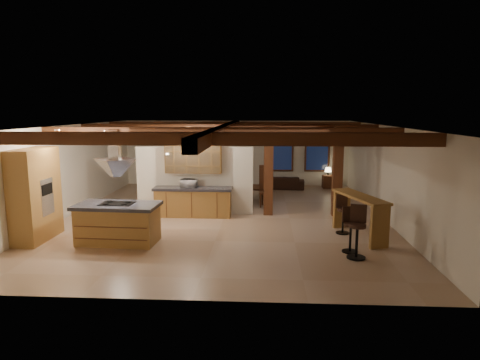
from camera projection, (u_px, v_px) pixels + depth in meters
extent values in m
plane|color=tan|center=(224.00, 217.00, 13.57)|extent=(12.00, 12.00, 0.00)
plane|color=silver|center=(236.00, 153.00, 19.25)|extent=(10.00, 0.00, 10.00)
plane|color=silver|center=(191.00, 222.00, 7.43)|extent=(10.00, 0.00, 10.00)
plane|color=silver|center=(68.00, 171.00, 13.62)|extent=(0.00, 12.00, 12.00)
plane|color=silver|center=(387.00, 174.00, 13.05)|extent=(0.00, 12.00, 12.00)
plane|color=#361E11|center=(223.00, 126.00, 13.10)|extent=(12.00, 12.00, 0.00)
cube|color=#422510|center=(206.00, 139.00, 9.18)|extent=(10.00, 0.25, 0.28)
cube|color=#422510|center=(219.00, 132.00, 11.84)|extent=(10.00, 0.25, 0.28)
cube|color=#422510|center=(227.00, 128.00, 14.40)|extent=(10.00, 0.25, 0.28)
cube|color=#422510|center=(233.00, 125.00, 17.06)|extent=(10.00, 0.25, 0.28)
cube|color=#422510|center=(223.00, 130.00, 13.12)|extent=(0.28, 12.00, 0.28)
cube|color=#422510|center=(269.00, 170.00, 13.75)|extent=(0.30, 0.30, 2.90)
cube|color=#422510|center=(338.00, 171.00, 13.62)|extent=(0.30, 0.30, 2.90)
cube|color=#422510|center=(304.00, 135.00, 13.50)|extent=(2.50, 0.28, 0.28)
cube|color=silver|center=(195.00, 180.00, 13.94)|extent=(3.80, 0.18, 2.20)
cube|color=olive|center=(35.00, 195.00, 11.08)|extent=(0.64, 1.60, 2.40)
cube|color=silver|center=(47.00, 197.00, 11.07)|extent=(0.06, 0.62, 0.95)
cube|color=black|center=(47.00, 189.00, 11.04)|extent=(0.01, 0.50, 0.28)
cube|color=olive|center=(193.00, 203.00, 13.67)|extent=(2.40, 0.60, 0.86)
cube|color=black|center=(193.00, 189.00, 13.59)|extent=(2.50, 0.66, 0.08)
cube|color=olive|center=(193.00, 158.00, 13.64)|extent=(1.80, 0.34, 0.95)
cube|color=silver|center=(193.00, 159.00, 13.47)|extent=(1.74, 0.02, 0.90)
pyramid|color=silver|center=(116.00, 176.00, 10.72)|extent=(1.10, 1.10, 0.45)
cube|color=silver|center=(114.00, 144.00, 10.59)|extent=(0.26, 0.22, 0.73)
cube|color=#422510|center=(281.00, 152.00, 19.07)|extent=(1.10, 0.05, 1.70)
cube|color=black|center=(281.00, 152.00, 19.04)|extent=(0.95, 0.02, 1.55)
cube|color=#422510|center=(317.00, 153.00, 18.97)|extent=(1.10, 0.05, 1.70)
cube|color=black|center=(317.00, 153.00, 18.95)|extent=(0.95, 0.02, 1.55)
cube|color=#422510|center=(203.00, 148.00, 19.23)|extent=(0.65, 0.04, 0.85)
cube|color=#2A632E|center=(203.00, 148.00, 19.21)|extent=(0.55, 0.01, 0.75)
cylinder|color=silver|center=(107.00, 131.00, 10.50)|extent=(0.16, 0.16, 0.03)
cylinder|color=silver|center=(188.00, 127.00, 12.67)|extent=(0.16, 0.16, 0.03)
cylinder|color=silver|center=(58.00, 130.00, 10.87)|extent=(0.16, 0.16, 0.03)
cube|color=olive|center=(118.00, 225.00, 10.92)|extent=(2.00, 1.08, 0.93)
cube|color=black|center=(117.00, 206.00, 10.84)|extent=(2.14, 1.21, 0.09)
cube|color=black|center=(117.00, 204.00, 10.83)|extent=(0.84, 0.58, 0.02)
imported|color=#3A1E0E|center=(245.00, 194.00, 15.83)|extent=(1.84, 1.27, 0.59)
imported|color=black|center=(282.00, 182.00, 18.48)|extent=(1.92, 0.83, 0.55)
imported|color=silver|center=(189.00, 183.00, 13.57)|extent=(0.53, 0.42, 0.26)
cube|color=olive|center=(360.00, 197.00, 11.30)|extent=(1.18, 2.23, 0.07)
cube|color=olive|center=(380.00, 227.00, 10.46)|extent=(0.50, 0.25, 1.09)
cube|color=olive|center=(342.00, 209.00, 12.33)|extent=(0.50, 0.25, 1.09)
cube|color=#422510|center=(328.00, 182.00, 18.65)|extent=(0.47, 0.47, 0.56)
cylinder|color=black|center=(328.00, 173.00, 18.59)|extent=(0.06, 0.06, 0.17)
cone|color=#FFDE99|center=(328.00, 170.00, 18.56)|extent=(0.29, 0.29, 0.19)
cylinder|color=black|center=(357.00, 226.00, 9.71)|extent=(0.39, 0.39, 0.08)
cube|color=black|center=(359.00, 213.00, 9.84)|extent=(0.36, 0.14, 0.43)
cylinder|color=black|center=(357.00, 242.00, 9.77)|extent=(0.06, 0.06, 0.75)
cylinder|color=black|center=(356.00, 257.00, 9.83)|extent=(0.43, 0.43, 0.03)
cylinder|color=black|center=(351.00, 225.00, 10.15)|extent=(0.34, 0.34, 0.07)
cube|color=black|center=(349.00, 214.00, 10.27)|extent=(0.32, 0.10, 0.38)
cylinder|color=black|center=(350.00, 238.00, 10.21)|extent=(0.06, 0.06, 0.66)
cylinder|color=black|center=(350.00, 251.00, 10.26)|extent=(0.38, 0.38, 0.03)
cylinder|color=black|center=(343.00, 210.00, 11.71)|extent=(0.33, 0.33, 0.07)
cube|color=black|center=(342.00, 201.00, 11.83)|extent=(0.32, 0.08, 0.37)
cylinder|color=black|center=(343.00, 222.00, 11.76)|extent=(0.06, 0.06, 0.65)
cylinder|color=black|center=(342.00, 233.00, 11.81)|extent=(0.37, 0.37, 0.03)
cube|color=#422510|center=(222.00, 193.00, 15.07)|extent=(0.47, 0.47, 0.07)
cube|color=#422510|center=(223.00, 180.00, 15.24)|extent=(0.46, 0.06, 0.82)
cylinder|color=#422510|center=(217.00, 201.00, 14.94)|extent=(0.05, 0.05, 0.46)
cylinder|color=#422510|center=(227.00, 201.00, 14.93)|extent=(0.05, 0.05, 0.46)
cylinder|color=#422510|center=(218.00, 199.00, 15.31)|extent=(0.05, 0.05, 0.46)
cylinder|color=#422510|center=(228.00, 199.00, 15.29)|extent=(0.05, 0.05, 0.46)
cube|color=#422510|center=(225.00, 185.00, 16.59)|extent=(0.47, 0.47, 0.07)
cube|color=#422510|center=(225.00, 176.00, 16.29)|extent=(0.46, 0.06, 0.82)
cylinder|color=#422510|center=(231.00, 191.00, 16.81)|extent=(0.05, 0.05, 0.46)
cylinder|color=#422510|center=(221.00, 191.00, 16.82)|extent=(0.05, 0.05, 0.46)
cylinder|color=#422510|center=(230.00, 193.00, 16.44)|extent=(0.05, 0.05, 0.46)
cylinder|color=#422510|center=(220.00, 193.00, 16.45)|extent=(0.05, 0.05, 0.46)
cube|color=#422510|center=(244.00, 193.00, 15.05)|extent=(0.47, 0.47, 0.07)
cube|color=#422510|center=(244.00, 180.00, 15.21)|extent=(0.46, 0.06, 0.82)
cylinder|color=#422510|center=(239.00, 201.00, 14.91)|extent=(0.05, 0.05, 0.46)
cylinder|color=#422510|center=(249.00, 201.00, 14.90)|extent=(0.05, 0.05, 0.46)
cylinder|color=#422510|center=(239.00, 199.00, 15.28)|extent=(0.05, 0.05, 0.46)
cylinder|color=#422510|center=(249.00, 199.00, 15.26)|extent=(0.05, 0.05, 0.46)
cube|color=#422510|center=(245.00, 185.00, 16.56)|extent=(0.47, 0.47, 0.07)
cube|color=#422510|center=(245.00, 176.00, 16.27)|extent=(0.46, 0.06, 0.82)
cylinder|color=#422510|center=(250.00, 191.00, 16.78)|extent=(0.05, 0.05, 0.46)
cylinder|color=#422510|center=(241.00, 191.00, 16.79)|extent=(0.05, 0.05, 0.46)
cylinder|color=#422510|center=(250.00, 193.00, 16.41)|extent=(0.05, 0.05, 0.46)
cylinder|color=#422510|center=(240.00, 193.00, 16.42)|extent=(0.05, 0.05, 0.46)
cube|color=#422510|center=(266.00, 193.00, 15.02)|extent=(0.47, 0.47, 0.07)
cube|color=#422510|center=(266.00, 180.00, 15.18)|extent=(0.46, 0.06, 0.82)
cylinder|color=#422510|center=(260.00, 201.00, 14.88)|extent=(0.05, 0.05, 0.46)
cylinder|color=#422510|center=(271.00, 201.00, 14.87)|extent=(0.05, 0.05, 0.46)
cylinder|color=#422510|center=(260.00, 199.00, 15.25)|extent=(0.05, 0.05, 0.46)
cylinder|color=#422510|center=(271.00, 199.00, 15.24)|extent=(0.05, 0.05, 0.46)
cube|color=#422510|center=(265.00, 185.00, 16.53)|extent=(0.47, 0.47, 0.07)
cube|color=#422510|center=(265.00, 176.00, 16.24)|extent=(0.46, 0.06, 0.82)
cylinder|color=#422510|center=(270.00, 191.00, 16.75)|extent=(0.05, 0.05, 0.46)
cylinder|color=#422510|center=(260.00, 191.00, 16.76)|extent=(0.05, 0.05, 0.46)
cylinder|color=#422510|center=(270.00, 193.00, 16.38)|extent=(0.05, 0.05, 0.46)
cylinder|color=#422510|center=(260.00, 193.00, 16.40)|extent=(0.05, 0.05, 0.46)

